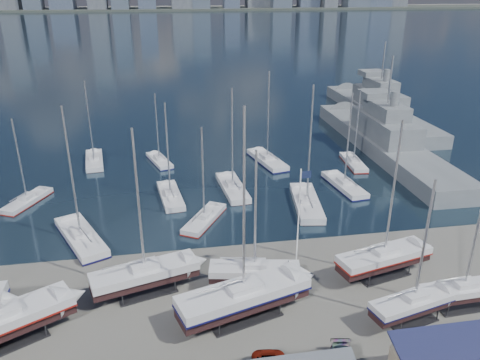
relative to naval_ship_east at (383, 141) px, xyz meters
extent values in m
plane|color=#605E59|center=(-32.96, -38.62, -1.67)|extent=(1400.00, 1400.00, 0.00)
cube|color=#172634|center=(-32.96, 271.38, -1.82)|extent=(1400.00, 600.00, 0.40)
cube|color=#2D332D|center=(-32.96, 531.38, -0.57)|extent=(1400.00, 80.00, 2.20)
cube|color=#2D2D33|center=(-52.49, -41.04, -1.59)|extent=(6.65, 5.37, 0.16)
cube|color=black|center=(-52.49, -41.04, -0.02)|extent=(10.92, 7.63, 0.88)
cube|color=silver|center=(-52.49, -41.04, 0.86)|extent=(11.14, 8.04, 0.88)
cube|color=maroon|center=(-52.49, -41.04, 0.45)|extent=(11.26, 8.12, 0.18)
cube|color=silver|center=(-52.49, -41.04, 1.55)|extent=(3.31, 2.96, 0.50)
cube|color=#2D2D33|center=(-41.22, -35.95, -1.59)|extent=(6.07, 4.01, 0.16)
cube|color=black|center=(-41.22, -35.95, -0.06)|extent=(10.41, 5.14, 0.81)
cube|color=silver|center=(-41.22, -35.95, 0.75)|extent=(10.53, 5.55, 0.81)
cube|color=silver|center=(-41.22, -35.95, 1.41)|extent=(2.91, 2.34, 0.50)
cylinder|color=#B2B2B7|center=(-41.22, -35.95, 8.00)|extent=(0.22, 0.22, 13.69)
cube|color=#2D2D33|center=(-32.59, -41.06, -1.59)|extent=(7.18, 4.84, 0.16)
cube|color=black|center=(-32.59, -41.06, 0.01)|extent=(12.27, 6.28, 0.96)
cube|color=silver|center=(-32.59, -41.06, 0.97)|extent=(12.42, 6.76, 0.96)
cube|color=#0C0D40|center=(-32.59, -41.06, 0.53)|extent=(12.54, 6.83, 0.19)
cube|color=silver|center=(-32.59, -41.06, 1.70)|extent=(3.45, 2.81, 0.50)
cylinder|color=#B2B2B7|center=(-32.59, -41.06, 9.53)|extent=(0.22, 0.22, 16.15)
cube|color=#2D2D33|center=(-30.82, -37.10, -1.59)|extent=(5.12, 3.05, 0.16)
cube|color=black|center=(-30.82, -37.10, -0.12)|extent=(8.94, 3.66, 0.70)
cube|color=silver|center=(-30.82, -37.10, 0.58)|extent=(9.01, 4.02, 0.70)
cube|color=silver|center=(-30.82, -37.10, 1.18)|extent=(2.41, 1.84, 0.50)
cylinder|color=#B2B2B7|center=(-30.82, -37.10, 6.81)|extent=(0.22, 0.22, 11.76)
cube|color=#2D2D33|center=(-18.06, -44.11, -1.59)|extent=(4.88, 3.09, 0.16)
cube|color=black|center=(-18.06, -44.11, -0.14)|extent=(8.43, 3.86, 0.66)
cube|color=silver|center=(-18.06, -44.11, 0.52)|extent=(8.52, 4.20, 0.66)
cube|color=#0C0D40|center=(-18.06, -44.11, 0.22)|extent=(8.60, 4.24, 0.13)
cube|color=silver|center=(-18.06, -44.11, 1.10)|extent=(2.32, 1.83, 0.50)
cylinder|color=#B2B2B7|center=(-18.06, -44.11, 6.39)|extent=(0.22, 0.22, 11.08)
cube|color=#2D2D33|center=(-17.46, -36.98, -1.59)|extent=(5.96, 3.77, 0.16)
cube|color=black|center=(-17.46, -36.98, -0.06)|extent=(10.32, 4.71, 0.80)
cube|color=silver|center=(-17.46, -36.98, 0.74)|extent=(10.42, 5.12, 0.80)
cube|color=maroon|center=(-17.46, -36.98, 0.37)|extent=(10.52, 5.17, 0.16)
cube|color=silver|center=(-17.46, -36.98, 1.39)|extent=(2.84, 2.23, 0.50)
cylinder|color=#B2B2B7|center=(-17.46, -36.98, 7.91)|extent=(0.22, 0.22, 13.55)
cube|color=#2D2D33|center=(-12.70, -43.18, -1.59)|extent=(4.41, 2.17, 0.16)
cube|color=black|center=(-12.70, -43.18, -0.15)|extent=(7.95, 2.22, 0.63)
cube|color=silver|center=(-12.70, -43.18, 0.48)|extent=(7.97, 2.55, 0.63)
cube|color=silver|center=(-12.70, -43.18, 1.04)|extent=(2.03, 1.41, 0.50)
cylinder|color=#B2B2B7|center=(-12.70, -43.18, 6.11)|extent=(0.22, 0.22, 10.63)
cube|color=black|center=(-57.52, -12.88, -1.88)|extent=(5.27, 8.27, 0.66)
cube|color=silver|center=(-57.52, -12.88, -1.22)|extent=(5.58, 8.42, 0.66)
cube|color=maroon|center=(-57.52, -12.88, -1.52)|extent=(5.63, 8.50, 0.13)
cube|color=silver|center=(-57.52, -12.88, -0.64)|extent=(2.12, 2.45, 0.50)
cylinder|color=#B2B2B7|center=(-57.52, -12.88, 4.66)|extent=(0.22, 0.22, 11.10)
cube|color=black|center=(-50.33, 1.76, -1.92)|extent=(3.44, 9.75, 0.76)
cube|color=silver|center=(-50.33, 1.76, -1.16)|extent=(3.84, 9.80, 0.76)
cube|color=silver|center=(-50.33, 1.76, -0.53)|extent=(1.89, 2.57, 0.50)
cylinder|color=#B2B2B7|center=(-50.33, 1.76, 5.66)|extent=(0.22, 0.22, 12.87)
cube|color=black|center=(-48.85, -24.66, -1.97)|extent=(7.05, 11.19, 0.89)
cube|color=silver|center=(-48.85, -24.66, -1.08)|extent=(7.47, 11.38, 0.89)
cube|color=#0C0D40|center=(-48.85, -24.66, -1.49)|extent=(7.55, 11.50, 0.18)
cube|color=silver|center=(-48.85, -24.66, -0.39)|extent=(2.86, 3.30, 0.50)
cylinder|color=#B2B2B7|center=(-48.85, -24.66, 6.86)|extent=(0.22, 0.22, 14.99)
cube|color=black|center=(-38.24, -14.68, -1.92)|extent=(3.36, 9.64, 0.76)
cube|color=silver|center=(-38.24, -14.68, -1.16)|extent=(3.75, 9.69, 0.76)
cube|color=silver|center=(-38.24, -14.68, -0.54)|extent=(1.86, 2.53, 0.50)
cylinder|color=#B2B2B7|center=(-38.24, -14.68, 5.59)|extent=(0.22, 0.22, 12.74)
cube|color=black|center=(-39.62, 0.13, -1.88)|extent=(4.23, 8.31, 0.65)
cube|color=silver|center=(-39.62, 0.13, -1.23)|extent=(4.56, 8.41, 0.65)
cube|color=#0C0D40|center=(-39.62, 0.13, -1.52)|extent=(4.60, 8.50, 0.13)
cube|color=silver|center=(-39.62, 0.13, -0.65)|extent=(1.90, 2.34, 0.50)
cylinder|color=#B2B2B7|center=(-39.62, 0.13, 4.57)|extent=(0.22, 0.22, 10.94)
cube|color=black|center=(-34.27, -22.31, -1.89)|extent=(6.11, 8.40, 0.68)
cube|color=silver|center=(-34.27, -22.31, -1.21)|extent=(6.42, 8.58, 0.68)
cube|color=maroon|center=(-34.27, -22.31, -1.52)|extent=(6.48, 8.67, 0.14)
cube|color=silver|center=(-34.27, -22.31, -0.61)|extent=(2.33, 2.57, 0.50)
cylinder|color=#B2B2B7|center=(-34.27, -22.31, 4.91)|extent=(0.22, 0.22, 11.55)
cube|color=black|center=(-29.31, -13.41, -1.95)|extent=(3.29, 10.51, 0.83)
cube|color=silver|center=(-29.31, -13.41, -1.12)|extent=(3.73, 10.55, 0.83)
cube|color=silver|center=(-29.31, -13.41, -0.46)|extent=(1.94, 2.72, 0.50)
cylinder|color=#B2B2B7|center=(-29.31, -13.41, 6.28)|extent=(0.22, 0.22, 13.96)
cube|color=black|center=(-21.81, -2.87, -1.95)|extent=(4.76, 10.82, 0.84)
cube|color=silver|center=(-21.81, -2.87, -1.11)|extent=(5.19, 10.92, 0.84)
cube|color=#0C0D40|center=(-21.81, -2.87, -1.50)|extent=(5.24, 11.03, 0.17)
cube|color=silver|center=(-21.81, -2.87, -0.44)|extent=(2.30, 2.96, 0.50)
cylinder|color=#B2B2B7|center=(-21.81, -2.87, 6.42)|extent=(0.22, 0.22, 14.21)
cube|color=black|center=(-20.31, -20.16, -1.98)|extent=(4.35, 11.64, 0.91)
cube|color=silver|center=(-20.31, -20.16, -1.07)|extent=(4.82, 11.71, 0.91)
cube|color=silver|center=(-20.31, -20.16, -0.37)|extent=(2.31, 3.09, 0.50)
cylinder|color=#B2B2B7|center=(-20.31, -20.16, 7.06)|extent=(0.22, 0.22, 15.34)
cube|color=black|center=(-13.01, -15.05, -1.93)|extent=(3.49, 9.94, 0.78)
cube|color=silver|center=(-13.01, -15.05, -1.15)|extent=(3.90, 9.99, 0.78)
cube|color=#0C0D40|center=(-13.01, -15.05, -1.51)|extent=(3.94, 10.09, 0.16)
cube|color=silver|center=(-13.01, -15.05, -0.51)|extent=(1.92, 2.62, 0.50)
cylinder|color=#B2B2B7|center=(-13.01, -15.05, 5.81)|extent=(0.22, 0.22, 13.14)
cube|color=black|center=(-7.95, -6.24, -1.89)|extent=(2.74, 8.60, 0.68)
cube|color=silver|center=(-7.95, -6.24, -1.21)|extent=(3.09, 8.63, 0.68)
cube|color=maroon|center=(-7.95, -6.24, -1.52)|extent=(3.12, 8.72, 0.14)
cube|color=silver|center=(-7.95, -6.24, -0.62)|extent=(1.60, 2.23, 0.50)
cylinder|color=#B2B2B7|center=(-7.95, -6.24, 4.84)|extent=(0.22, 0.22, 11.42)
cube|color=slate|center=(0.00, -0.07, -1.18)|extent=(8.33, 48.41, 4.35)
cube|color=slate|center=(0.00, -0.07, 2.79)|extent=(6.39, 16.99, 3.60)
cube|color=slate|center=(0.00, -0.07, 5.79)|extent=(4.76, 9.72, 2.40)
cube|color=slate|center=(0.06, 4.76, 7.49)|extent=(5.47, 4.90, 1.20)
cylinder|color=#B2B2B7|center=(0.00, -0.07, 10.99)|extent=(0.30, 0.30, 8.00)
cube|color=slate|center=(9.01, 21.40, -1.20)|extent=(7.57, 46.65, 4.20)
cube|color=slate|center=(9.01, 21.40, 2.70)|extent=(6.01, 16.33, 3.60)
cube|color=slate|center=(9.01, 21.40, 5.70)|extent=(4.50, 9.34, 2.40)
cube|color=slate|center=(9.02, 26.07, 7.40)|extent=(5.23, 4.68, 1.20)
cylinder|color=#B2B2B7|center=(9.01, 21.40, 10.90)|extent=(0.30, 0.30, 8.00)
cylinder|color=white|center=(-26.42, -36.21, 4.32)|extent=(0.12, 0.12, 11.98)
cube|color=#121B3A|center=(-25.92, -36.21, 9.71)|extent=(1.00, 0.05, 0.70)
camera|label=1|loc=(-38.61, -74.51, 25.80)|focal=35.00mm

